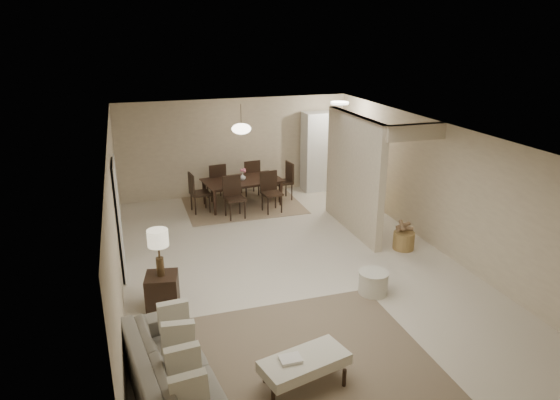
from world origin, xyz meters
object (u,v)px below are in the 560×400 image
object	(u,v)px
pantry_cabinet	(325,151)
sofa	(173,371)
ottoman_bench	(305,363)
wicker_basket	(404,241)
dining_table	(243,193)
side_table	(162,291)
round_pouf	(373,283)

from	to	relation	value
pantry_cabinet	sofa	world-z (taller)	pantry_cabinet
pantry_cabinet	ottoman_bench	bearing A→B (deg)	-114.01
pantry_cabinet	wicker_basket	bearing A→B (deg)	-89.94
dining_table	pantry_cabinet	bearing A→B (deg)	8.77
wicker_basket	side_table	bearing A→B (deg)	-170.93
sofa	pantry_cabinet	bearing A→B (deg)	-42.30
pantry_cabinet	sofa	bearing A→B (deg)	-124.37
sofa	wicker_basket	world-z (taller)	sofa
pantry_cabinet	round_pouf	distance (m)	5.79
pantry_cabinet	side_table	bearing A→B (deg)	-134.06
pantry_cabinet	round_pouf	xyz separation A→B (m)	(-1.40, -5.55, -0.86)
ottoman_bench	round_pouf	bearing A→B (deg)	29.81
round_pouf	wicker_basket	bearing A→B (deg)	44.96
side_table	dining_table	bearing A→B (deg)	61.27
round_pouf	wicker_basket	world-z (taller)	round_pouf
wicker_basket	dining_table	xyz separation A→B (m)	(-2.44, 3.46, 0.15)
pantry_cabinet	side_table	xyz separation A→B (m)	(-4.75, -4.91, -0.78)
ottoman_bench	round_pouf	distance (m)	2.56
side_table	round_pouf	world-z (taller)	side_table
wicker_basket	dining_table	bearing A→B (deg)	125.16
pantry_cabinet	dining_table	xyz separation A→B (m)	(-2.43, -0.69, -0.72)
dining_table	sofa	bearing A→B (deg)	-117.46
sofa	round_pouf	xyz separation A→B (m)	(3.40, 1.46, -0.15)
side_table	wicker_basket	xyz separation A→B (m)	(4.75, 0.76, -0.09)
ottoman_bench	side_table	distance (m)	2.83
pantry_cabinet	side_table	world-z (taller)	pantry_cabinet
pantry_cabinet	dining_table	distance (m)	2.63
ottoman_bench	dining_table	distance (m)	6.68
sofa	side_table	size ratio (longest dim) A/B	4.36
sofa	side_table	distance (m)	2.11
round_pouf	pantry_cabinet	bearing A→B (deg)	75.83
side_table	sofa	bearing A→B (deg)	-91.36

